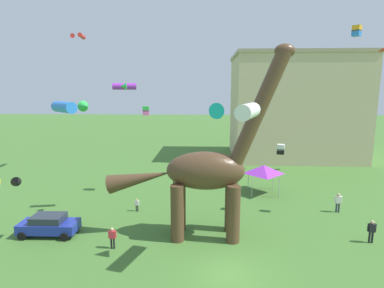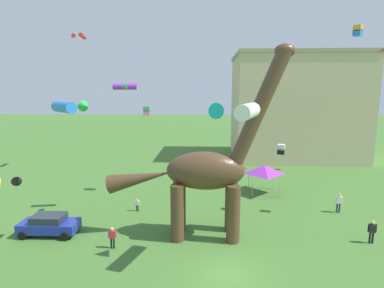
{
  "view_description": "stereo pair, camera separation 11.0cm",
  "coord_description": "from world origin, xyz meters",
  "px_view_note": "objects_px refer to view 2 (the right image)",
  "views": [
    {
      "loc": [
        -1.43,
        -16.5,
        10.63
      ],
      "look_at": [
        -2.36,
        4.9,
        6.88
      ],
      "focal_mm": 28.67,
      "sensor_mm": 36.0,
      "label": 1
    },
    {
      "loc": [
        -1.32,
        -16.5,
        10.63
      ],
      "look_at": [
        -2.36,
        4.9,
        6.88
      ],
      "focal_mm": 28.67,
      "sensor_mm": 36.0,
      "label": 2
    }
  ],
  "objects_px": {
    "person_strolling_adult": "(137,204)",
    "parked_sedan_left": "(49,224)",
    "person_vendor_side": "(339,201)",
    "person_near_flyer": "(112,236)",
    "festival_canopy_tent": "(264,169)",
    "kite_trailing": "(69,107)",
    "kite_near_high": "(0,185)",
    "kite_mid_left": "(146,111)",
    "kite_mid_right": "(281,149)",
    "kite_far_right": "(125,86)",
    "person_far_spectator": "(372,230)",
    "kite_far_left": "(358,31)",
    "dinosaur_sculpture": "(205,171)",
    "kite_high_left": "(241,111)",
    "kite_mid_center": "(81,36)"
  },
  "relations": [
    {
      "from": "kite_mid_center",
      "to": "kite_mid_right",
      "type": "bearing_deg",
      "value": -31.93
    },
    {
      "from": "person_near_flyer",
      "to": "person_strolling_adult",
      "type": "bearing_deg",
      "value": -43.81
    },
    {
      "from": "parked_sedan_left",
      "to": "person_vendor_side",
      "type": "distance_m",
      "value": 23.9
    },
    {
      "from": "person_vendor_side",
      "to": "festival_canopy_tent",
      "type": "xyz_separation_m",
      "value": [
        -5.65,
        4.96,
        1.49
      ]
    },
    {
      "from": "kite_mid_right",
      "to": "kite_near_high",
      "type": "distance_m",
      "value": 21.28
    },
    {
      "from": "kite_trailing",
      "to": "kite_mid_center",
      "type": "relative_size",
      "value": 1.26
    },
    {
      "from": "person_vendor_side",
      "to": "dinosaur_sculpture",
      "type": "bearing_deg",
      "value": -172.35
    },
    {
      "from": "person_vendor_side",
      "to": "person_near_flyer",
      "type": "height_order",
      "value": "person_vendor_side"
    },
    {
      "from": "kite_far_right",
      "to": "person_strolling_adult",
      "type": "bearing_deg",
      "value": 34.21
    },
    {
      "from": "person_far_spectator",
      "to": "person_near_flyer",
      "type": "bearing_deg",
      "value": -65.04
    },
    {
      "from": "kite_mid_left",
      "to": "festival_canopy_tent",
      "type": "bearing_deg",
      "value": 2.58
    },
    {
      "from": "festival_canopy_tent",
      "to": "kite_mid_right",
      "type": "bearing_deg",
      "value": -86.23
    },
    {
      "from": "kite_far_left",
      "to": "kite_far_right",
      "type": "distance_m",
      "value": 29.73
    },
    {
      "from": "person_strolling_adult",
      "to": "person_near_flyer",
      "type": "bearing_deg",
      "value": 119.48
    },
    {
      "from": "person_far_spectator",
      "to": "person_near_flyer",
      "type": "distance_m",
      "value": 18.06
    },
    {
      "from": "person_vendor_side",
      "to": "kite_near_high",
      "type": "distance_m",
      "value": 26.6
    },
    {
      "from": "kite_near_high",
      "to": "kite_mid_left",
      "type": "height_order",
      "value": "kite_mid_left"
    },
    {
      "from": "parked_sedan_left",
      "to": "kite_far_left",
      "type": "relative_size",
      "value": 3.36
    },
    {
      "from": "person_vendor_side",
      "to": "kite_trailing",
      "type": "height_order",
      "value": "kite_trailing"
    },
    {
      "from": "kite_trailing",
      "to": "kite_far_right",
      "type": "bearing_deg",
      "value": 75.32
    },
    {
      "from": "person_vendor_side",
      "to": "kite_mid_right",
      "type": "distance_m",
      "value": 7.05
    },
    {
      "from": "kite_near_high",
      "to": "kite_mid_center",
      "type": "relative_size",
      "value": 1.17
    },
    {
      "from": "dinosaur_sculpture",
      "to": "person_far_spectator",
      "type": "bearing_deg",
      "value": 13.79
    },
    {
      "from": "person_strolling_adult",
      "to": "kite_far_left",
      "type": "distance_m",
      "value": 32.95
    },
    {
      "from": "dinosaur_sculpture",
      "to": "kite_mid_right",
      "type": "relative_size",
      "value": 16.44
    },
    {
      "from": "kite_mid_right",
      "to": "kite_far_left",
      "type": "height_order",
      "value": "kite_far_left"
    },
    {
      "from": "kite_far_right",
      "to": "kite_mid_left",
      "type": "distance_m",
      "value": 5.92
    },
    {
      "from": "person_near_flyer",
      "to": "kite_far_right",
      "type": "height_order",
      "value": "kite_far_right"
    },
    {
      "from": "kite_near_high",
      "to": "festival_canopy_tent",
      "type": "bearing_deg",
      "value": 31.75
    },
    {
      "from": "person_strolling_adult",
      "to": "festival_canopy_tent",
      "type": "relative_size",
      "value": 0.37
    },
    {
      "from": "kite_far_left",
      "to": "kite_high_left",
      "type": "bearing_deg",
      "value": -125.68
    },
    {
      "from": "kite_near_high",
      "to": "kite_high_left",
      "type": "bearing_deg",
      "value": -6.58
    },
    {
      "from": "person_strolling_adult",
      "to": "kite_mid_right",
      "type": "relative_size",
      "value": 1.38
    },
    {
      "from": "parked_sedan_left",
      "to": "kite_near_high",
      "type": "bearing_deg",
      "value": -138.11
    },
    {
      "from": "parked_sedan_left",
      "to": "festival_canopy_tent",
      "type": "height_order",
      "value": "festival_canopy_tent"
    },
    {
      "from": "dinosaur_sculpture",
      "to": "person_near_flyer",
      "type": "xyz_separation_m",
      "value": [
        -6.22,
        -2.24,
        -4.04
      ]
    },
    {
      "from": "parked_sedan_left",
      "to": "kite_mid_right",
      "type": "xyz_separation_m",
      "value": [
        18.0,
        5.03,
        4.89
      ]
    },
    {
      "from": "person_strolling_adult",
      "to": "festival_canopy_tent",
      "type": "xyz_separation_m",
      "value": [
        12.12,
        5.5,
        1.85
      ]
    },
    {
      "from": "kite_mid_center",
      "to": "person_strolling_adult",
      "type": "bearing_deg",
      "value": -55.04
    },
    {
      "from": "person_strolling_adult",
      "to": "parked_sedan_left",
      "type": "bearing_deg",
      "value": 72.18
    },
    {
      "from": "kite_trailing",
      "to": "kite_far_right",
      "type": "relative_size",
      "value": 1.27
    },
    {
      "from": "dinosaur_sculpture",
      "to": "kite_trailing",
      "type": "distance_m",
      "value": 9.99
    },
    {
      "from": "festival_canopy_tent",
      "to": "kite_mid_left",
      "type": "xyz_separation_m",
      "value": [
        -12.06,
        -0.54,
        6.08
      ]
    },
    {
      "from": "kite_mid_right",
      "to": "kite_far_left",
      "type": "distance_m",
      "value": 21.94
    },
    {
      "from": "kite_mid_left",
      "to": "kite_far_left",
      "type": "bearing_deg",
      "value": 20.83
    },
    {
      "from": "dinosaur_sculpture",
      "to": "kite_high_left",
      "type": "xyz_separation_m",
      "value": [
        2.04,
        -4.2,
        4.55
      ]
    },
    {
      "from": "person_far_spectator",
      "to": "kite_mid_left",
      "type": "distance_m",
      "value": 21.68
    },
    {
      "from": "parked_sedan_left",
      "to": "person_strolling_adult",
      "type": "relative_size",
      "value": 3.67
    },
    {
      "from": "kite_trailing",
      "to": "dinosaur_sculpture",
      "type": "bearing_deg",
      "value": 18.4
    },
    {
      "from": "kite_trailing",
      "to": "person_vendor_side",
      "type": "bearing_deg",
      "value": 20.77
    }
  ]
}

